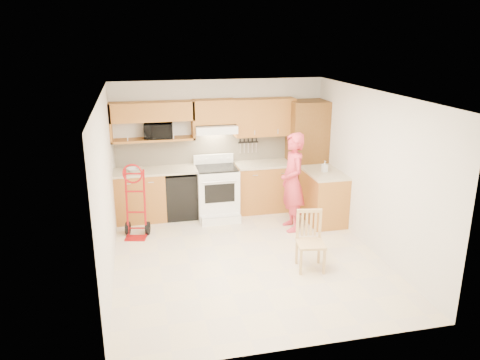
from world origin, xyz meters
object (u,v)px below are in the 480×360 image
object	(u,v)px
microwave	(158,131)
person	(292,182)
range	(217,188)
dining_chair	(311,242)
hand_truck	(135,205)

from	to	relation	value
microwave	person	bearing A→B (deg)	-22.01
range	person	world-z (taller)	person
person	dining_chair	world-z (taller)	person
person	dining_chair	xyz separation A→B (m)	(-0.21, -1.47, -0.43)
person	range	bearing A→B (deg)	-125.46
hand_truck	dining_chair	xyz separation A→B (m)	(2.46, -1.72, -0.14)
range	dining_chair	bearing A→B (deg)	-67.66
person	microwave	bearing A→B (deg)	-117.51
hand_truck	range	bearing A→B (deg)	34.64
hand_truck	dining_chair	size ratio (longest dim) A/B	1.33
hand_truck	person	bearing A→B (deg)	7.30
range	dining_chair	distance (m)	2.52
range	person	distance (m)	1.48
microwave	range	size ratio (longest dim) A/B	0.45
microwave	dining_chair	size ratio (longest dim) A/B	0.58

